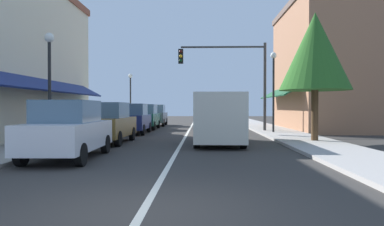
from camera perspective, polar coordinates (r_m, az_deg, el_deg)
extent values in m
plane|color=#33302D|center=(23.29, -0.58, -2.93)|extent=(80.00, 80.00, 0.00)
cube|color=gray|center=(24.13, -13.75, -2.68)|extent=(2.60, 56.00, 0.12)
cube|color=#A39E99|center=(23.72, 12.84, -2.74)|extent=(2.60, 56.00, 0.12)
cube|color=silver|center=(23.29, -0.58, -2.92)|extent=(0.14, 52.00, 0.01)
cube|color=slate|center=(18.89, -22.61, 0.35)|extent=(0.08, 10.64, 1.80)
cube|color=navy|center=(18.67, -20.92, 4.04)|extent=(1.27, 11.76, 0.73)
cube|color=slate|center=(16.61, -27.21, 14.70)|extent=(0.08, 1.10, 1.30)
cube|color=slate|center=(22.10, -19.33, 11.26)|extent=(0.08, 1.10, 1.30)
cube|color=#9E6B4C|center=(26.79, 20.60, 6.41)|extent=(5.50, 10.00, 8.30)
cube|color=brown|center=(27.56, 20.66, 15.45)|extent=(5.70, 10.20, 0.40)
cube|color=slate|center=(25.92, 14.94, 0.53)|extent=(0.08, 7.60, 1.80)
cube|color=#194C2D|center=(25.81, 13.63, 3.20)|extent=(1.27, 8.40, 0.73)
cube|color=slate|center=(24.19, 16.21, 11.40)|extent=(0.08, 1.10, 1.30)
cube|color=slate|center=(28.41, 13.94, 9.84)|extent=(0.08, 1.10, 1.30)
cube|color=silver|center=(11.53, -18.91, -3.38)|extent=(1.83, 4.15, 0.80)
cube|color=slate|center=(11.41, -19.09, 0.25)|extent=(1.57, 2.04, 0.66)
cylinder|color=black|center=(13.10, -20.25, -4.63)|extent=(0.22, 0.63, 0.62)
cylinder|color=black|center=(12.64, -13.49, -4.80)|extent=(0.22, 0.63, 0.62)
cylinder|color=black|center=(10.62, -25.36, -5.95)|extent=(0.22, 0.63, 0.62)
cylinder|color=black|center=(10.05, -17.13, -6.29)|extent=(0.22, 0.63, 0.62)
cube|color=brown|center=(16.16, -13.15, -2.13)|extent=(1.76, 4.12, 0.80)
cube|color=slate|center=(16.04, -13.26, 0.45)|extent=(1.54, 2.02, 0.66)
cylinder|color=black|center=(17.70, -14.46, -3.17)|extent=(0.21, 0.62, 0.62)
cylinder|color=black|center=(17.31, -9.43, -3.24)|extent=(0.21, 0.62, 0.62)
cylinder|color=black|center=(15.14, -17.41, -3.87)|extent=(0.21, 0.62, 0.62)
cylinder|color=black|center=(14.68, -11.57, -4.00)|extent=(0.21, 0.62, 0.62)
cube|color=navy|center=(21.48, -9.35, -1.37)|extent=(1.79, 4.13, 0.80)
cube|color=slate|center=(21.37, -9.40, 0.58)|extent=(1.55, 2.03, 0.66)
cylinder|color=black|center=(22.98, -10.70, -2.22)|extent=(0.21, 0.62, 0.62)
cylinder|color=black|center=(22.72, -6.79, -2.25)|extent=(0.21, 0.62, 0.62)
cylinder|color=black|center=(20.33, -12.21, -2.64)|extent=(0.21, 0.62, 0.62)
cylinder|color=black|center=(20.04, -7.79, -2.67)|extent=(0.21, 0.62, 0.62)
cube|color=#0F4C33|center=(25.79, -7.43, -0.98)|extent=(1.73, 4.10, 0.80)
cube|color=slate|center=(25.68, -7.47, 0.64)|extent=(1.52, 2.00, 0.66)
cylinder|color=black|center=(27.27, -8.63, -1.72)|extent=(0.20, 0.62, 0.62)
cylinder|color=black|center=(27.04, -5.33, -1.74)|extent=(0.20, 0.62, 0.62)
cylinder|color=black|center=(24.62, -9.74, -2.01)|extent=(0.20, 0.62, 0.62)
cylinder|color=black|center=(24.36, -6.09, -2.03)|extent=(0.20, 0.62, 0.62)
cube|color=#4C5156|center=(30.49, -5.82, -0.69)|extent=(1.78, 4.12, 0.80)
cube|color=slate|center=(30.38, -5.84, 0.68)|extent=(1.55, 2.02, 0.66)
cylinder|color=black|center=(31.95, -6.94, -1.33)|extent=(0.21, 0.62, 0.62)
cylinder|color=black|center=(31.77, -4.11, -1.34)|extent=(0.21, 0.62, 0.62)
cylinder|color=black|center=(29.27, -7.66, -1.54)|extent=(0.21, 0.62, 0.62)
cylinder|color=black|center=(29.08, -4.57, -1.55)|extent=(0.21, 0.62, 0.62)
cube|color=beige|center=(15.31, 4.27, -0.57)|extent=(2.06, 5.04, 1.90)
cube|color=slate|center=(17.71, 4.07, 1.02)|extent=(1.73, 0.31, 0.84)
cube|color=black|center=(17.92, 4.05, -2.55)|extent=(1.87, 0.24, 0.24)
cylinder|color=black|center=(16.90, 1.14, -3.16)|extent=(0.25, 0.72, 0.72)
cylinder|color=black|center=(16.94, 7.12, -3.16)|extent=(0.25, 0.72, 0.72)
cylinder|color=black|center=(13.81, 0.77, -4.08)|extent=(0.25, 0.72, 0.72)
cylinder|color=black|center=(13.86, 8.09, -4.07)|extent=(0.25, 0.72, 0.72)
cylinder|color=#333333|center=(23.03, 11.42, 3.96)|extent=(0.18, 0.18, 5.58)
cylinder|color=#333333|center=(23.01, 4.89, 10.34)|extent=(5.24, 0.12, 0.12)
cube|color=black|center=(22.74, -1.78, 8.92)|extent=(0.30, 0.24, 0.90)
sphere|color=#420F0F|center=(22.65, -1.80, 9.67)|extent=(0.20, 0.20, 0.20)
sphere|color=yellow|center=(22.61, -1.80, 8.97)|extent=(0.20, 0.20, 0.20)
sphere|color=#0C3316|center=(22.58, -1.80, 8.27)|extent=(0.20, 0.20, 0.20)
cylinder|color=black|center=(14.67, -21.55, 2.58)|extent=(0.12, 0.12, 4.01)
sphere|color=white|center=(14.90, -21.60, 11.01)|extent=(0.36, 0.36, 0.36)
cylinder|color=black|center=(21.55, 12.73, 2.59)|extent=(0.12, 0.12, 4.40)
sphere|color=white|center=(21.75, 12.75, 8.87)|extent=(0.36, 0.36, 0.36)
cylinder|color=black|center=(30.71, -9.68, 1.73)|extent=(0.12, 0.12, 4.01)
sphere|color=white|center=(30.82, -9.70, 5.80)|extent=(0.36, 0.36, 0.36)
cylinder|color=#4C331E|center=(16.58, 18.80, 0.24)|extent=(0.30, 0.30, 2.76)
cone|color=#285B21|center=(16.75, 18.85, 9.21)|extent=(3.07, 3.07, 3.38)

